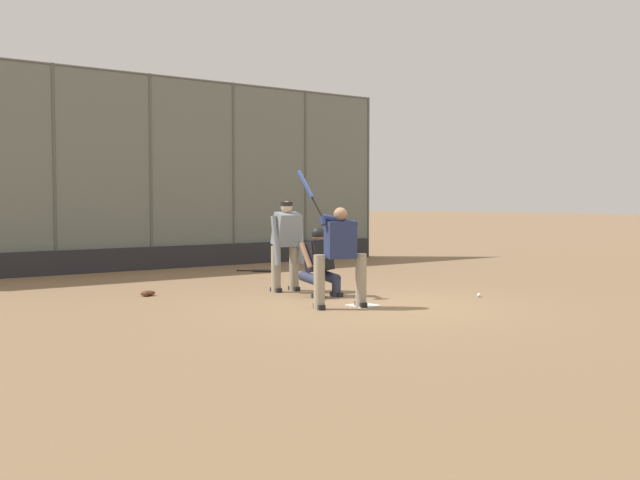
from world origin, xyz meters
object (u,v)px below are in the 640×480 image
object	(u,v)px
batter_at_plate	(340,253)
catcher_behind_plate	(321,261)
umpire_home	(286,243)
baseball_loose	(479,295)
spare_bat_near_backstop	(260,271)
fielding_glove_on_dirt	(148,293)

from	to	relation	value
batter_at_plate	catcher_behind_plate	distance (m)	1.49
umpire_home	baseball_loose	bearing A→B (deg)	133.28
batter_at_plate	catcher_behind_plate	world-z (taller)	batter_at_plate
spare_bat_near_backstop	fielding_glove_on_dirt	size ratio (longest dim) A/B	2.52
batter_at_plate	umpire_home	world-z (taller)	batter_at_plate
catcher_behind_plate	spare_bat_near_backstop	xyz separation A→B (m)	(-1.62, -4.58, -0.62)
batter_at_plate	catcher_behind_plate	bearing A→B (deg)	-99.33
batter_at_plate	spare_bat_near_backstop	bearing A→B (deg)	-94.84
umpire_home	spare_bat_near_backstop	world-z (taller)	umpire_home
catcher_behind_plate	fielding_glove_on_dirt	distance (m)	3.21
spare_bat_near_backstop	baseball_loose	size ratio (longest dim) A/B	9.42
spare_bat_near_backstop	batter_at_plate	bearing A→B (deg)	-67.56
batter_at_plate	baseball_loose	size ratio (longest dim) A/B	30.20
catcher_behind_plate	umpire_home	xyz separation A→B (m)	(0.07, -1.00, 0.27)
batter_at_plate	fielding_glove_on_dirt	distance (m)	3.87
umpire_home	baseball_loose	size ratio (longest dim) A/B	23.27
catcher_behind_plate	fielding_glove_on_dirt	world-z (taller)	catcher_behind_plate
spare_bat_near_backstop	umpire_home	bearing A→B (deg)	-72.00
umpire_home	spare_bat_near_backstop	size ratio (longest dim) A/B	2.47
umpire_home	spare_bat_near_backstop	distance (m)	4.06
fielding_glove_on_dirt	baseball_loose	size ratio (longest dim) A/B	3.74
batter_at_plate	baseball_loose	distance (m)	3.01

